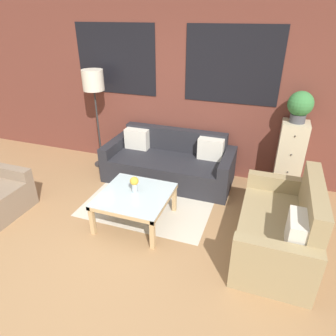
{
  "coord_description": "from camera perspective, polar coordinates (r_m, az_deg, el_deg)",
  "views": [
    {
      "loc": [
        1.58,
        -2.2,
        2.49
      ],
      "look_at": [
        0.35,
        1.3,
        0.55
      ],
      "focal_mm": 32.0,
      "sensor_mm": 36.0,
      "label": 1
    }
  ],
  "objects": [
    {
      "name": "ground_plane",
      "position": [
        3.68,
        -12.39,
        -15.82
      ],
      "size": [
        16.0,
        16.0,
        0.0
      ],
      "primitive_type": "plane",
      "color": "#9E754C"
    },
    {
      "name": "wall_back_brick",
      "position": [
        5.02,
        0.62,
        15.13
      ],
      "size": [
        8.4,
        0.09,
        2.8
      ],
      "color": "brown",
      "rests_on": "ground_plane"
    },
    {
      "name": "rug",
      "position": [
        4.5,
        -3.12,
        -6.0
      ],
      "size": [
        1.8,
        1.49,
        0.0
      ],
      "color": "beige",
      "rests_on": "ground_plane"
    },
    {
      "name": "couch_dark",
      "position": [
        4.92,
        0.26,
        0.85
      ],
      "size": [
        2.06,
        0.88,
        0.78
      ],
      "color": "#232328",
      "rests_on": "ground_plane"
    },
    {
      "name": "settee_vintage",
      "position": [
        3.68,
        20.54,
        -10.83
      ],
      "size": [
        0.8,
        1.49,
        0.92
      ],
      "color": "#99845B",
      "rests_on": "ground_plane"
    },
    {
      "name": "coffee_table",
      "position": [
        3.89,
        -6.32,
        -5.73
      ],
      "size": [
        0.88,
        0.88,
        0.43
      ],
      "color": "silver",
      "rests_on": "ground_plane"
    },
    {
      "name": "floor_lamp",
      "position": [
        5.18,
        -14.01,
        15.1
      ],
      "size": [
        0.35,
        0.35,
        1.68
      ],
      "color": "#2D2D2D",
      "rests_on": "ground_plane"
    },
    {
      "name": "drawer_cabinet",
      "position": [
        4.8,
        22.09,
        1.72
      ],
      "size": [
        0.37,
        0.38,
        1.12
      ],
      "color": "#C6B793",
      "rests_on": "ground_plane"
    },
    {
      "name": "potted_plant",
      "position": [
        4.54,
        23.88,
        10.84
      ],
      "size": [
        0.34,
        0.34,
        0.44
      ],
      "color": "#47474C",
      "rests_on": "drawer_cabinet"
    },
    {
      "name": "flower_vase",
      "position": [
        3.83,
        -6.43,
        -2.92
      ],
      "size": [
        0.11,
        0.11,
        0.22
      ],
      "color": "#ADBCC6",
      "rests_on": "coffee_table"
    }
  ]
}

